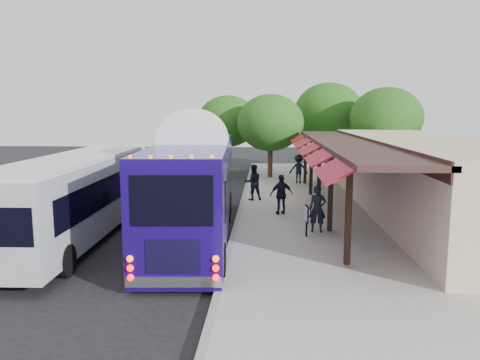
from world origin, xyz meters
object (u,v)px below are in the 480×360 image
(ped_c, at_px, (281,194))
(sign_board, at_px, (307,215))
(coach_bus, at_px, (195,183))
(city_bus, at_px, (77,194))
(ped_d, at_px, (299,169))
(ped_a, at_px, (318,209))
(ped_b, at_px, (253,182))

(ped_c, bearing_deg, sign_board, 85.08)
(coach_bus, xyz_separation_m, city_bus, (-4.39, -0.63, -0.36))
(coach_bus, xyz_separation_m, ped_d, (4.85, 12.84, -1.02))
(ped_a, xyz_separation_m, ped_d, (0.09, 12.49, 0.02))
(sign_board, bearing_deg, ped_c, 96.57)
(ped_d, bearing_deg, city_bus, 55.35)
(ped_c, xyz_separation_m, sign_board, (0.83, -3.80, -0.11))
(city_bus, height_order, ped_a, city_bus)
(city_bus, bearing_deg, ped_a, 4.92)
(ped_b, distance_m, sign_board, 7.55)
(ped_d, bearing_deg, ped_b, 64.69)
(city_bus, bearing_deg, ped_b, 48.11)
(coach_bus, bearing_deg, ped_a, 1.03)
(ped_b, height_order, ped_c, ped_b)
(ped_a, distance_m, ped_d, 12.49)
(coach_bus, distance_m, city_bus, 4.45)
(ped_c, bearing_deg, ped_d, -115.74)
(city_bus, distance_m, ped_d, 16.35)
(sign_board, bearing_deg, ped_b, 101.41)
(ped_c, bearing_deg, ped_a, 95.61)
(ped_c, bearing_deg, coach_bus, 27.83)
(coach_bus, bearing_deg, ped_d, 66.07)
(ped_a, height_order, ped_b, ped_b)
(coach_bus, height_order, ped_d, coach_bus)
(ped_d, xyz_separation_m, sign_board, (-0.57, -13.19, -0.13))
(ped_a, xyz_separation_m, ped_b, (-2.71, 6.52, 0.04))
(ped_d, bearing_deg, ped_c, 81.32)
(coach_bus, bearing_deg, sign_board, -7.85)
(ped_b, bearing_deg, ped_d, -129.75)
(ped_b, xyz_separation_m, ped_d, (2.80, 5.97, -0.01))
(city_bus, bearing_deg, ped_d, 54.33)
(ped_b, relative_size, ped_c, 1.03)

